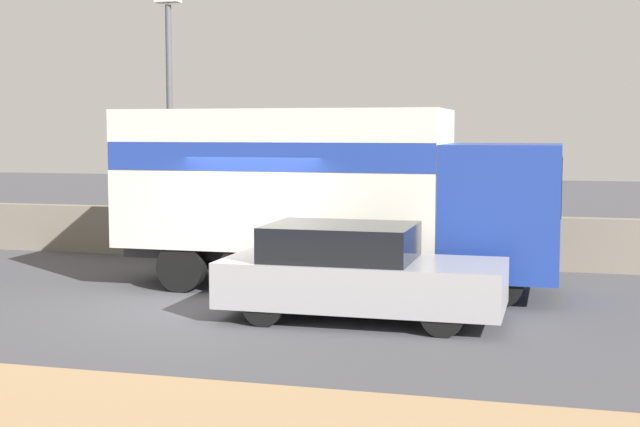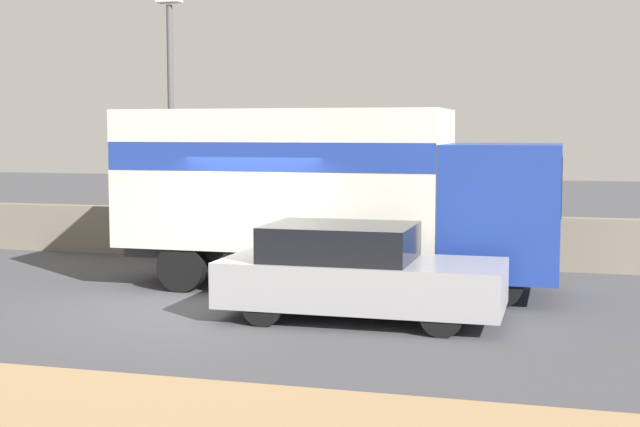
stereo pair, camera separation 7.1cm
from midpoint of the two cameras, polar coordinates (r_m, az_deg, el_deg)
ground_plane at (r=15.07m, az=-5.76°, el=-6.06°), size 80.00×80.00×0.00m
stone_wall_backdrop at (r=20.22m, az=-0.16°, el=-1.47°), size 60.00×0.35×1.14m
street_lamp at (r=20.69m, az=-9.70°, el=6.89°), size 0.56×0.28×6.03m
box_truck at (r=16.64m, az=0.22°, el=1.82°), size 8.11×2.46×3.36m
car_hatchback at (r=14.01m, az=2.24°, el=-3.80°), size 4.40×1.87×1.50m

